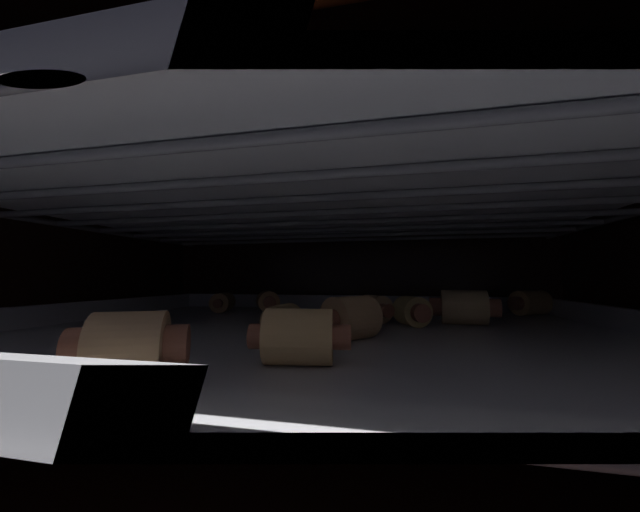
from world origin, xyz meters
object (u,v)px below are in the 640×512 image
at_px(pig_in_blanket_lower_6, 283,320).
at_px(pig_in_blanket_lower_9, 530,303).
at_px(pig_in_blanket_lower_2, 299,337).
at_px(baking_tray_lower, 313,333).
at_px(pig_in_blanket_lower_8, 268,301).
at_px(baking_tray_upper, 314,203).
at_px(pig_in_blanket_lower_3, 412,311).
at_px(oven_rack_upper, 314,213).
at_px(pig_in_blanket_upper_7, 291,216).
at_px(pig_in_blanket_upper_8, 438,135).
at_px(pig_in_blanket_upper_1, 323,189).
at_px(heating_element, 314,81).
at_px(pig_in_blanket_upper_6, 248,204).
at_px(pig_in_blanket_lower_1, 464,307).
at_px(pig_in_blanket_upper_2, 210,184).
at_px(pig_in_blanket_lower_0, 351,318).
at_px(pig_in_blanket_upper_0, 397,105).
at_px(pig_in_blanket_upper_3, 208,218).
at_px(pig_in_blanket_upper_5, 359,209).
at_px(oven_rack_lower, 313,345).
at_px(pig_in_blanket_lower_7, 374,309).
at_px(pig_in_blanket_upper_4, 477,167).
at_px(pig_in_blanket_lower_10, 130,346).

bearing_deg(pig_in_blanket_lower_6, pig_in_blanket_lower_9, 39.74).
bearing_deg(pig_in_blanket_lower_2, baking_tray_lower, 99.98).
relative_size(pig_in_blanket_lower_8, baking_tray_upper, 0.09).
xyz_separation_m(pig_in_blanket_lower_3, oven_rack_upper, (-0.08, -0.04, 0.09)).
height_order(baking_tray_lower, pig_in_blanket_lower_8, pig_in_blanket_lower_8).
relative_size(pig_in_blanket_upper_7, pig_in_blanket_upper_8, 1.00).
relative_size(pig_in_blanket_lower_2, pig_in_blanket_lower_6, 1.15).
distance_m(baking_tray_upper, pig_in_blanket_upper_7, 0.18).
relative_size(pig_in_blanket_lower_3, pig_in_blanket_upper_1, 0.77).
distance_m(heating_element, baking_tray_lower, 0.23).
xyz_separation_m(pig_in_blanket_upper_6, pig_in_blanket_upper_8, (0.19, -0.14, 0.00)).
height_order(pig_in_blanket_lower_1, pig_in_blanket_lower_8, pig_in_blanket_lower_1).
bearing_deg(pig_in_blanket_lower_2, pig_in_blanket_upper_2, 138.00).
relative_size(pig_in_blanket_lower_0, pig_in_blanket_upper_0, 0.99).
distance_m(pig_in_blanket_upper_3, pig_in_blanket_upper_8, 0.37).
height_order(pig_in_blanket_upper_3, pig_in_blanket_upper_8, same).
height_order(heating_element, baking_tray_upper, heating_element).
xyz_separation_m(pig_in_blanket_lower_8, pig_in_blanket_upper_2, (0.00, -0.16, 0.12)).
xyz_separation_m(pig_in_blanket_upper_1, pig_in_blanket_upper_5, (0.02, 0.10, -0.00)).
distance_m(oven_rack_lower, oven_rack_upper, 0.12).
xyz_separation_m(pig_in_blanket_lower_7, pig_in_blanket_lower_8, (-0.15, 0.08, 0.00)).
distance_m(pig_in_blanket_lower_7, pig_in_blanket_upper_5, 0.14).
distance_m(pig_in_blanket_lower_8, pig_in_blanket_upper_1, 0.19).
height_order(pig_in_blanket_lower_0, pig_in_blanket_upper_4, pig_in_blanket_upper_4).
bearing_deg(pig_in_blanket_lower_9, pig_in_blanket_upper_5, -168.83).
bearing_deg(pig_in_blanket_lower_0, heating_element, 132.26).
height_order(pig_in_blanket_upper_1, pig_in_blanket_upper_6, pig_in_blanket_upper_1).
bearing_deg(pig_in_blanket_lower_1, baking_tray_upper, -154.69).
height_order(oven_rack_upper, pig_in_blanket_upper_3, pig_in_blanket_upper_3).
distance_m(pig_in_blanket_lower_1, pig_in_blanket_upper_1, 0.18).
xyz_separation_m(pig_in_blanket_lower_10, pig_in_blanket_upper_3, (-0.15, 0.32, 0.12)).
relative_size(pig_in_blanket_lower_0, pig_in_blanket_upper_4, 0.90).
height_order(pig_in_blanket_lower_7, pig_in_blanket_upper_1, pig_in_blanket_upper_1).
bearing_deg(oven_rack_lower, pig_in_blanket_lower_1, 25.31).
bearing_deg(pig_in_blanket_lower_1, pig_in_blanket_upper_4, -89.14).
height_order(oven_rack_lower, pig_in_blanket_upper_2, pig_in_blanket_upper_2).
height_order(oven_rack_lower, pig_in_blanket_upper_6, pig_in_blanket_upper_6).
bearing_deg(pig_in_blanket_upper_5, pig_in_blanket_lower_1, -32.08).
relative_size(heating_element, oven_rack_lower, 0.84).
bearing_deg(pig_in_blanket_lower_8, pig_in_blanket_lower_1, -18.27).
height_order(baking_tray_lower, oven_rack_upper, oven_rack_upper).
xyz_separation_m(pig_in_blanket_lower_6, pig_in_blanket_upper_6, (-0.08, 0.10, 0.12)).
relative_size(oven_rack_lower, pig_in_blanket_lower_3, 11.83).
relative_size(pig_in_blanket_lower_10, pig_in_blanket_upper_5, 0.97).
distance_m(pig_in_blanket_lower_0, pig_in_blanket_lower_10, 0.15).
relative_size(pig_in_blanket_lower_6, pig_in_blanket_lower_8, 0.97).
distance_m(pig_in_blanket_upper_0, pig_in_blanket_upper_8, 0.06).
distance_m(pig_in_blanket_lower_1, pig_in_blanket_upper_4, 0.13).
relative_size(oven_rack_upper, pig_in_blanket_upper_5, 10.78).
height_order(pig_in_blanket_lower_1, pig_in_blanket_upper_7, pig_in_blanket_upper_7).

